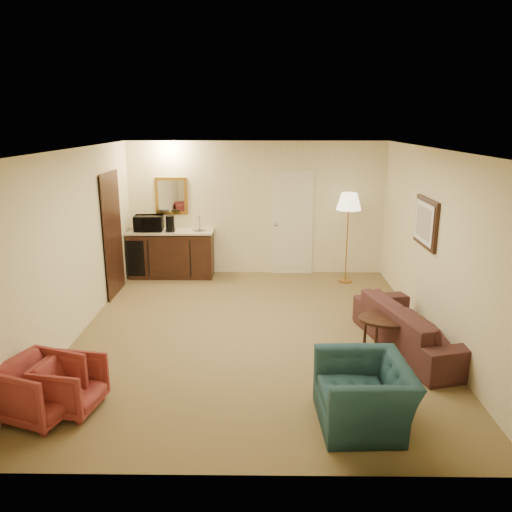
{
  "coord_description": "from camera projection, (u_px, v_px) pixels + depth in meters",
  "views": [
    {
      "loc": [
        0.11,
        -6.66,
        2.96
      ],
      "look_at": [
        0.02,
        0.5,
        1.02
      ],
      "focal_mm": 35.0,
      "sensor_mm": 36.0,
      "label": 1
    }
  ],
  "objects": [
    {
      "name": "ground",
      "position": [
        254.0,
        333.0,
        7.21
      ],
      "size": [
        6.0,
        6.0,
        0.0
      ],
      "primitive_type": "plane",
      "color": "olive",
      "rests_on": "ground"
    },
    {
      "name": "coffee_maker",
      "position": [
        170.0,
        224.0,
        9.47
      ],
      "size": [
        0.2,
        0.2,
        0.3
      ],
      "primitive_type": "cylinder",
      "rotation": [
        0.0,
        0.0,
        0.32
      ],
      "color": "black",
      "rests_on": "wetbar_cabinet"
    },
    {
      "name": "wetbar_cabinet",
      "position": [
        172.0,
        253.0,
        9.73
      ],
      "size": [
        1.64,
        0.58,
        0.92
      ],
      "primitive_type": "cube",
      "color": "#331A10",
      "rests_on": "ground"
    },
    {
      "name": "room_walls",
      "position": [
        248.0,
        206.0,
        7.5
      ],
      "size": [
        5.02,
        6.01,
        2.61
      ],
      "color": "#FAEABB",
      "rests_on": "ground"
    },
    {
      "name": "floor_lamp",
      "position": [
        347.0,
        238.0,
        9.28
      ],
      "size": [
        0.46,
        0.46,
        1.71
      ],
      "primitive_type": "cube",
      "rotation": [
        0.0,
        0.0,
        -0.02
      ],
      "color": "#AF7D3A",
      "rests_on": "ground"
    },
    {
      "name": "rose_chair_far",
      "position": [
        40.0,
        386.0,
        5.08
      ],
      "size": [
        0.83,
        0.85,
        0.7
      ],
      "primitive_type": "imported",
      "rotation": [
        0.0,
        0.0,
        1.23
      ],
      "color": "maroon",
      "rests_on": "ground"
    },
    {
      "name": "teal_armchair",
      "position": [
        364.0,
        384.0,
        4.96
      ],
      "size": [
        0.7,
        1.03,
        0.87
      ],
      "primitive_type": "imported",
      "rotation": [
        0.0,
        0.0,
        -1.52
      ],
      "color": "#1C4046",
      "rests_on": "ground"
    },
    {
      "name": "coffee_table",
      "position": [
        390.0,
        335.0,
        6.53
      ],
      "size": [
        0.96,
        0.74,
        0.5
      ],
      "primitive_type": "cube",
      "rotation": [
        0.0,
        0.0,
        0.2
      ],
      "color": "black",
      "rests_on": "ground"
    },
    {
      "name": "rose_chair_near",
      "position": [
        70.0,
        383.0,
        5.22
      ],
      "size": [
        0.66,
        0.69,
        0.62
      ],
      "primitive_type": "imported",
      "rotation": [
        0.0,
        0.0,
        1.39
      ],
      "color": "maroon",
      "rests_on": "ground"
    },
    {
      "name": "microwave",
      "position": [
        149.0,
        221.0,
        9.53
      ],
      "size": [
        0.56,
        0.34,
        0.36
      ],
      "primitive_type": "imported",
      "rotation": [
        0.0,
        0.0,
        0.07
      ],
      "color": "black",
      "rests_on": "wetbar_cabinet"
    },
    {
      "name": "sofa",
      "position": [
        415.0,
        320.0,
        6.63
      ],
      "size": [
        1.12,
        2.18,
        0.82
      ],
      "primitive_type": "imported",
      "rotation": [
        0.0,
        0.0,
        1.82
      ],
      "color": "black",
      "rests_on": "ground"
    },
    {
      "name": "waste_bin",
      "position": [
        205.0,
        269.0,
        9.73
      ],
      "size": [
        0.32,
        0.32,
        0.32
      ],
      "primitive_type": "cylinder",
      "rotation": [
        0.0,
        0.0,
        -0.34
      ],
      "color": "black",
      "rests_on": "ground"
    }
  ]
}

